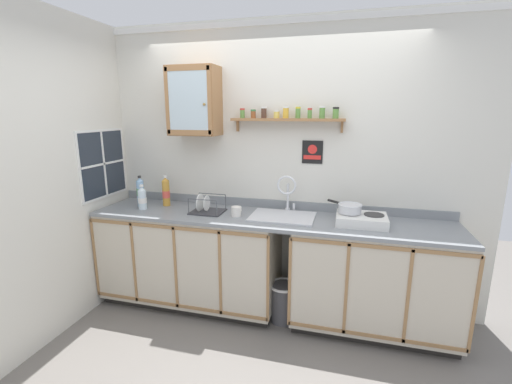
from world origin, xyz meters
TOP-DOWN VIEW (x-y plane):
  - floor at (0.00, 0.00)m, footprint 6.27×6.27m
  - back_wall at (0.00, 0.74)m, footprint 3.87×0.07m
  - side_wall_left at (-1.66, -0.24)m, footprint 0.05×3.51m
  - lower_cabinet_run at (-0.77, 0.40)m, footprint 1.72×0.62m
  - lower_cabinet_run_right at (0.94, 0.40)m, footprint 1.37×0.62m
  - countertop at (0.00, 0.40)m, footprint 3.23×0.65m
  - backsplash at (0.00, 0.70)m, footprint 3.23×0.02m
  - sink at (0.14, 0.44)m, footprint 0.56×0.45m
  - hot_plate_stove at (0.80, 0.40)m, footprint 0.41×0.32m
  - saucepan at (0.70, 0.42)m, footprint 0.29×0.26m
  - bottle_water_clear_0 at (-1.21, 0.33)m, footprint 0.08×0.08m
  - bottle_water_blue_1 at (-1.29, 0.42)m, footprint 0.07×0.07m
  - bottle_juice_amber_2 at (-1.06, 0.51)m, footprint 0.07×0.07m
  - dish_rack at (-0.58, 0.39)m, footprint 0.29×0.25m
  - mug at (-0.27, 0.35)m, footprint 0.09×0.12m
  - wall_cabinet at (-0.74, 0.57)m, footprint 0.46×0.30m
  - spice_shelf at (0.13, 0.64)m, footprint 1.02×0.14m
  - warning_sign at (0.35, 0.71)m, footprint 0.19×0.01m
  - window at (-1.63, 0.35)m, footprint 0.03×0.64m
  - trash_bin at (0.17, 0.32)m, footprint 0.27×0.27m

SIDE VIEW (x-z plane):
  - floor at x=0.00m, z-range 0.00..0.00m
  - trash_bin at x=0.17m, z-range 0.01..0.37m
  - lower_cabinet_run at x=-0.77m, z-range 0.00..0.93m
  - lower_cabinet_run_right at x=0.94m, z-range 0.00..0.93m
  - countertop at x=0.00m, z-range 0.92..0.95m
  - sink at x=0.14m, z-range 0.72..1.17m
  - dish_rack at x=-0.58m, z-range 0.90..1.07m
  - backsplash at x=0.00m, z-range 0.95..1.03m
  - hot_plate_stove at x=0.80m, z-range 0.95..1.03m
  - mug at x=-0.27m, z-range 0.95..1.04m
  - bottle_water_clear_0 at x=-1.21m, z-range 0.94..1.18m
  - saucepan at x=0.70m, z-range 1.04..1.11m
  - bottle_juice_amber_2 at x=-1.06m, z-range 0.94..1.24m
  - bottle_water_blue_1 at x=-1.29m, z-range 0.94..1.25m
  - side_wall_left at x=-1.66m, z-range 0.00..2.68m
  - back_wall at x=0.00m, z-range 0.01..2.69m
  - window at x=-1.63m, z-range 1.04..1.70m
  - warning_sign at x=0.35m, z-range 1.40..1.61m
  - spice_shelf at x=0.13m, z-range 1.70..1.93m
  - wall_cabinet at x=-0.74m, z-range 1.65..2.27m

